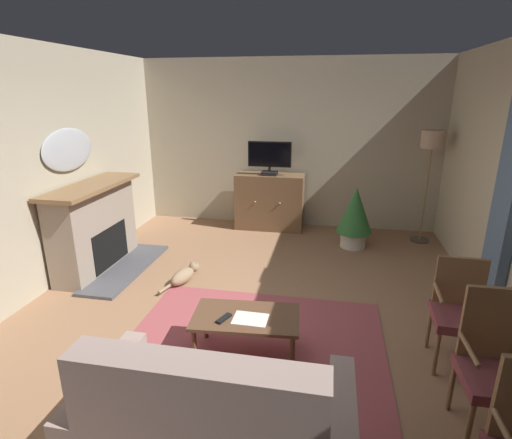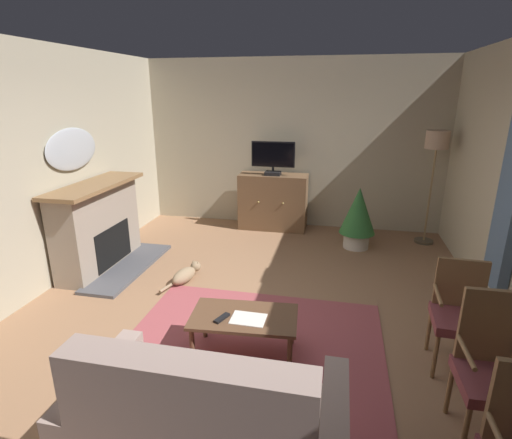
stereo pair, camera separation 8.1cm
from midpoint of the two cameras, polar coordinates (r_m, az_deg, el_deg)
The scene contains 16 objects.
ground_plane at distance 4.29m, azimuth -1.69°, elevation -14.75°, with size 5.66×7.25×0.04m, color #936B4C.
wall_back at distance 7.00m, azimuth 4.28°, elevation 10.64°, with size 5.66×0.10×2.83m, color #B2A88E.
wall_left at distance 4.96m, azimuth -32.52°, elevation 4.91°, with size 0.10×7.25×2.83m, color #B2A88E.
rug_central at distance 3.91m, azimuth -1.13°, elevation -17.82°, with size 2.44×2.05×0.01m, color #9E474C.
fireplace at distance 5.69m, azimuth -22.22°, elevation -1.29°, with size 0.88×1.64×1.16m.
wall_mirror_oval at distance 5.61m, azimuth -25.63°, elevation 9.00°, with size 0.06×0.99×0.53m, color #B2B7BF.
tv_cabinet at distance 6.88m, azimuth 1.62°, elevation 2.39°, with size 1.15×0.48×0.95m.
television at distance 6.66m, azimuth 1.60°, elevation 8.89°, with size 0.72×0.20×0.56m.
coffee_table at distance 3.64m, azimuth -2.13°, elevation -14.22°, with size 0.98×0.60×0.41m.
tv_remote at distance 3.57m, azimuth -5.30°, elevation -13.90°, with size 0.17×0.05×0.02m, color black.
folded_newspaper at distance 3.56m, azimuth -1.49°, elevation -14.03°, with size 0.30×0.22×0.01m, color silver.
side_chair_nearest_door at distance 3.27m, azimuth 30.13°, elevation -17.34°, with size 0.44×0.46×1.03m.
side_chair_tucked_against_wall at distance 3.90m, azimuth 26.66°, elevation -11.45°, with size 0.48×0.48×0.93m.
potted_plant_leafy_by_curtain at distance 6.18m, azimuth 13.59°, elevation 0.71°, with size 0.53×0.53×0.94m.
cat at distance 5.13m, azimuth -10.68°, elevation -7.82°, with size 0.31×0.70×0.20m.
floor_lamp at distance 6.57m, azimuth 23.44°, elevation 8.87°, with size 0.33×0.33×1.75m.
Camera 1 is at (0.76, -3.53, 2.29)m, focal length 27.97 mm.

